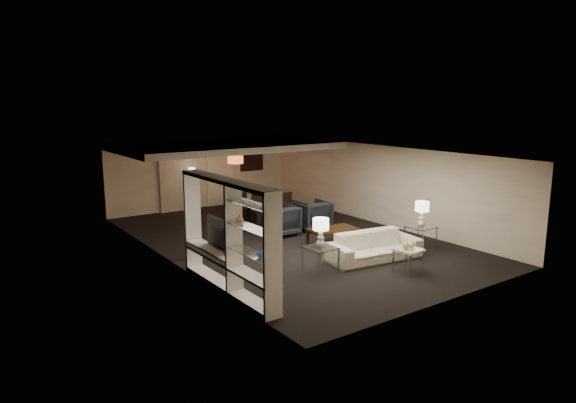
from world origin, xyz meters
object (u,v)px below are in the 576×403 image
Objects in this scene: side_table_right at (421,237)px; floor_speaker at (188,236)px; pendant_light at (235,160)px; vase_amber at (239,219)px; armchair_right at (312,215)px; floor_lamp at (193,190)px; sofa at (374,246)px; chair_nl at (260,211)px; chair_fl at (239,204)px; table_lamp_right at (422,214)px; chair_fr at (269,200)px; chair_nm at (275,209)px; marble_table at (408,260)px; chair_nr at (290,206)px; table_lamp_left at (321,233)px; dining_table at (265,209)px; armchair_left at (279,220)px; vase_blue at (261,253)px; chair_fm at (254,202)px; coffee_table at (333,237)px; side_table_left at (320,260)px; television at (216,235)px.

side_table_right is 0.54× the size of floor_speaker.
pendant_light is at bearing 108.39° from side_table_right.
armchair_right is at bearing 38.46° from vase_amber.
floor_lamp is (2.69, 8.07, -0.86)m from vase_amber.
pendant_light is 6.46m from sofa.
sofa is 14.48× the size of vase_amber.
floor_speaker reaches higher than chair_nl.
chair_fl is at bearing 96.54° from chair_nl.
table_lamp_right is 0.75× the size of chair_fr.
chair_nl is 0.60m from chair_nm.
table_lamp_right reaches higher than marble_table.
vase_amber is (-5.69, -0.34, 1.34)m from side_table_right.
vase_amber reaches higher than chair_nr.
floor_lamp reaches higher than table_lamp_left.
floor_speaker is at bearing 134.83° from marble_table.
pendant_light is 0.96× the size of marble_table.
dining_table is 1.92× the size of chair_nm.
chair_nl is at bearing 93.81° from marble_table.
sofa is 3.36m from armchair_left.
chair_fl is at bearing 1.73° from chair_fr.
vase_blue is at bearing -133.93° from chair_nr.
chair_fr reaches higher than armchair_left.
chair_fl is (-2.09, 6.03, -0.50)m from table_lamp_right.
marble_table is 0.45× the size of floor_speaker.
chair_fr is (4.80, 7.14, -0.70)m from vase_blue.
marble_table is at bearing 97.06° from armchair_left.
table_lamp_left reaches higher than chair_fm.
coffee_table is at bearing 136.74° from table_lamp_right.
floor_lamp is at bearing -63.54° from armchair_right.
chair_fl is (-0.39, 6.03, 0.10)m from sofa.
pendant_light is at bearing -90.45° from chair_fl.
chair_fl and chair_fr have the same top height.
chair_nm is at bearing 68.01° from table_lamp_left.
side_table_left is (-1.10, -3.30, -0.14)m from armchair_left.
side_table_right is at bearing 3.46° from vase_amber.
side_table_left is 1.20× the size of marble_table.
television is at bearing -97.89° from floor_speaker.
table_lamp_left is 5.13m from chair_nm.
dining_table is at bearing 91.04° from chair_fm.
chair_fm is at bearing 95.28° from sofa.
vase_blue is (-2.29, -1.11, 0.84)m from side_table_left.
vase_amber is at bearing -118.70° from pendant_light.
table_lamp_right is 0.58× the size of television.
vase_amber is at bearing 46.39° from armchair_left.
chair_nm is (4.20, 5.84, -0.70)m from vase_blue.
chair_fm is 0.60m from chair_fr.
coffee_table is 3.79m from dining_table.
marble_table is at bearing -147.09° from side_table_right.
chair_fm is at bearing -78.65° from armchair_right.
floor_lamp is at bearing -47.25° from chair_fm.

